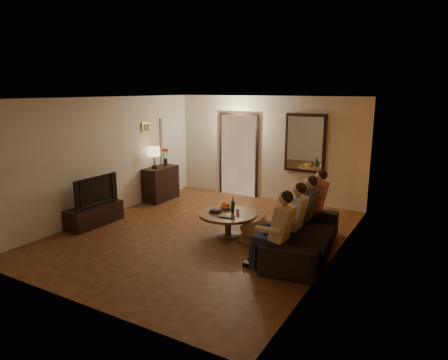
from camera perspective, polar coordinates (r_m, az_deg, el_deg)
The scene contains 33 objects.
floor at distance 7.88m, azimuth -3.01°, elevation -7.65°, with size 5.00×6.00×0.01m, color #462613.
ceiling at distance 7.38m, azimuth -3.25°, elevation 11.62°, with size 5.00×6.00×0.01m, color white.
back_wall at distance 10.13m, azimuth 6.17°, elevation 4.52°, with size 5.00×0.02×2.60m, color beige.
front_wall at distance 5.34m, azimuth -20.97°, elevation -3.87°, with size 5.00×0.02×2.60m, color beige.
left_wall at distance 9.11m, azimuth -16.46°, elevation 3.13°, with size 0.02×6.00×2.60m, color beige.
right_wall at distance 6.53m, azimuth 15.61°, elevation -0.51°, with size 0.02×6.00×2.60m, color beige.
orange_accent at distance 6.54m, azimuth 15.52°, elevation -0.50°, with size 0.01×6.00×2.60m, color #CA6D22.
kitchen_doorway at distance 10.50m, azimuth 2.09°, elevation 3.49°, with size 1.00×0.06×2.10m, color #FFE0A5.
door_trim at distance 10.49m, azimuth 2.06°, elevation 3.49°, with size 1.12×0.04×2.22m, color black.
fridge_glimpse at distance 10.41m, azimuth 3.31°, elevation 2.57°, with size 0.45×0.03×1.70m, color silver.
mirror_frame at distance 9.71m, azimuth 11.53°, elevation 5.17°, with size 1.00×0.05×1.40m, color black.
mirror_glass at distance 9.68m, azimuth 11.47°, elevation 5.15°, with size 0.86×0.02×1.26m, color white.
white_door at distance 10.82m, azimuth -7.43°, elevation 3.51°, with size 0.06×0.85×2.04m, color white.
framed_art at distance 9.95m, azimuth -11.12°, elevation 7.39°, with size 0.03×0.28×0.24m, color #B28C33.
art_canvas at distance 9.94m, azimuth -11.05°, elevation 7.39°, with size 0.01×0.22×0.18m, color brown.
dresser at distance 10.21m, azimuth -9.02°, elevation -0.50°, with size 0.45×0.96×0.85m, color black.
table_lamp at distance 9.91m, azimuth -9.95°, elevation 3.15°, with size 0.30×0.30×0.54m, color beige, non-canonical shape.
flower_vase at distance 10.25m, azimuth -8.37°, elevation 3.25°, with size 0.14×0.14×0.44m, color #B01712, non-canonical shape.
tv_stand at distance 8.74m, azimuth -18.00°, elevation -4.77°, with size 0.45×1.24×0.41m, color black.
tv at distance 8.60m, azimuth -18.24°, elevation -1.49°, with size 0.14×1.08×0.62m, color black.
sofa at distance 7.02m, azimuth 11.25°, elevation -7.57°, with size 0.90×2.31×0.67m, color black.
person_a at distance 6.16m, azimuth 7.73°, elevation -7.75°, with size 0.60×0.40×1.20m, color tan, non-canonical shape.
person_b at distance 6.69m, azimuth 9.70°, elevation -6.14°, with size 0.60×0.40×1.20m, color tan, non-canonical shape.
person_c at distance 7.23m, azimuth 11.36°, elevation -4.76°, with size 0.60×0.40×1.20m, color tan, non-canonical shape.
person_d at distance 7.78m, azimuth 12.79°, elevation -3.57°, with size 0.60×0.40×1.20m, color tan, non-canonical shape.
dog at distance 7.33m, azimuth 4.28°, elevation -6.93°, with size 0.56×0.24×0.56m, color #A67D4C, non-canonical shape.
coffee_table at distance 7.69m, azimuth 0.57°, elevation -6.36°, with size 1.10×1.10×0.45m, color brown.
bowl at distance 7.88m, azimuth 0.22°, elevation -3.92°, with size 0.26×0.26×0.06m, color white.
oranges at distance 7.86m, azimuth 0.22°, elevation -3.45°, with size 0.20×0.20×0.08m, color orange, non-canonical shape.
wine_bottle at distance 7.64m, azimuth 1.28°, elevation -3.51°, with size 0.07×0.07×0.31m, color black, non-canonical shape.
wine_glass at distance 7.57m, azimuth 1.96°, elevation -4.50°, with size 0.06×0.06×0.10m, color silver.
book_stack at distance 7.64m, azimuth -1.23°, elevation -4.46°, with size 0.20×0.15×0.07m, color black, non-canonical shape.
laptop at distance 7.34m, azimuth 0.19°, elevation -5.35°, with size 0.33×0.21×0.03m, color black.
Camera 1 is at (4.03, -6.18, 2.76)m, focal length 32.00 mm.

